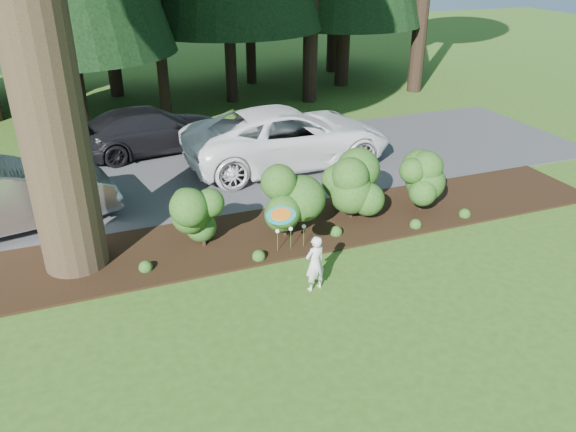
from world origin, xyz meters
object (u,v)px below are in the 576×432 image
(car_white_suv, at_px, (288,137))
(child, at_px, (315,263))
(car_silver_wagon, at_px, (4,197))
(car_dark_suv, at_px, (151,130))
(frisbee, at_px, (281,215))

(car_white_suv, height_order, child, car_white_suv)
(car_silver_wagon, bearing_deg, car_dark_suv, -53.90)
(car_dark_suv, xyz_separation_m, frisbee, (1.02, -8.83, 0.90))
(car_white_suv, bearing_deg, frisbee, 156.11)
(car_silver_wagon, distance_m, frisbee, 6.81)
(car_silver_wagon, xyz_separation_m, car_dark_suv, (3.89, 4.18, -0.10))
(car_dark_suv, bearing_deg, frisbee, 177.09)
(car_silver_wagon, xyz_separation_m, child, (5.55, -4.77, -0.26))
(car_dark_suv, xyz_separation_m, child, (1.65, -8.95, -0.16))
(car_white_suv, relative_size, car_dark_suv, 1.27)
(car_white_suv, distance_m, child, 6.66)
(car_silver_wagon, xyz_separation_m, frisbee, (4.92, -4.64, 0.80))
(frisbee, bearing_deg, child, -11.01)
(car_dark_suv, relative_size, frisbee, 8.84)
(car_white_suv, bearing_deg, car_silver_wagon, 100.38)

